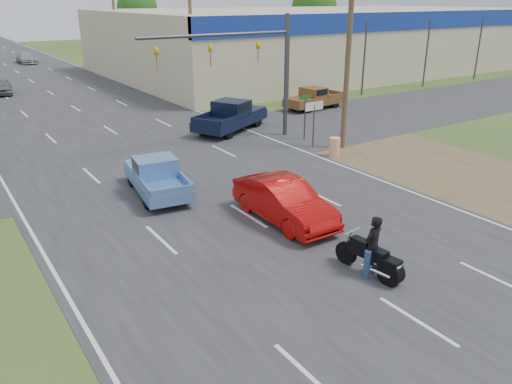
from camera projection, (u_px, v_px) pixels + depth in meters
ground at (417, 322)px, 12.87m from camera, size 200.00×200.00×0.00m
main_road at (50, 93)px, 43.83m from camera, size 15.00×180.00×0.02m
cross_road at (147, 153)px, 26.80m from camera, size 120.00×10.00×0.02m
dirt_verge at (402, 156)px, 26.31m from camera, size 8.00×18.00×0.01m
big_box_store at (328, 38)px, 59.16m from camera, size 50.00×28.10×6.60m
utility_pole_1 at (348, 49)px, 25.93m from camera, size 2.00×0.28×10.00m
utility_pole_2 at (191, 31)px, 39.86m from camera, size 2.00×0.28×10.00m
utility_pole_3 at (115, 22)px, 53.79m from camera, size 2.00×0.28×10.00m
tree_3 at (314, 7)px, 93.32m from camera, size 8.40×8.40×10.40m
tree_5 at (137, 8)px, 99.82m from camera, size 7.98×7.98×9.88m
barrel_0 at (335, 147)px, 26.13m from camera, size 0.56×0.56×1.00m
barrel_1 at (252, 116)px, 32.91m from camera, size 0.56×0.56×1.00m
lane_sign at (314, 113)px, 27.27m from camera, size 1.20×0.08×2.52m
street_name_sign at (305, 112)px, 28.85m from camera, size 0.80×0.08×2.61m
signal_mast at (248, 56)px, 27.30m from camera, size 9.12×0.40×7.00m
red_convertible at (284, 201)px, 18.41m from camera, size 1.70×4.77×1.57m
motorcycle at (373, 260)px, 14.79m from camera, size 0.81×2.39×1.21m
rider at (373, 248)px, 14.70m from camera, size 0.72×0.53×1.83m
blue_pickup at (156, 175)px, 21.09m from camera, size 2.51×4.97×1.58m
navy_pickup at (232, 115)px, 31.13m from camera, size 6.04×4.51×1.88m
brown_pickup at (313, 98)px, 37.18m from camera, size 5.00×2.32×1.60m
distant_car_grey at (1, 87)px, 42.88m from camera, size 2.10×4.10×1.34m
distant_car_silver at (26, 58)px, 63.25m from camera, size 2.05×4.86×1.40m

